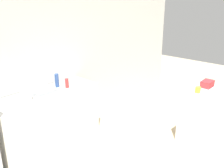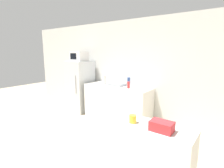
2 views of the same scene
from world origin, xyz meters
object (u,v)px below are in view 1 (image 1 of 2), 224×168
(bottle_tall, at_px, (57,80))
(basket, at_px, (207,84))
(bottle_short, at_px, (67,83))
(jar, at_px, (198,90))
(paper_towel_roll, at_px, (27,93))

(bottle_tall, bearing_deg, basket, -50.49)
(bottle_tall, xyz_separation_m, bottle_short, (0.09, -0.16, -0.04))
(bottle_short, bearing_deg, jar, -56.96)
(bottle_tall, relative_size, jar, 2.48)
(bottle_short, distance_m, basket, 2.40)
(basket, xyz_separation_m, paper_towel_roll, (-2.31, 1.82, 0.04))
(jar, bearing_deg, basket, -0.92)
(basket, relative_size, paper_towel_roll, 0.93)
(paper_towel_roll, bearing_deg, bottle_tall, 13.93)
(bottle_short, bearing_deg, bottle_tall, 119.91)
(jar, distance_m, paper_towel_roll, 2.66)
(bottle_short, height_order, basket, bottle_short)
(bottle_tall, height_order, basket, bottle_tall)
(bottle_short, relative_size, basket, 0.67)
(bottle_short, bearing_deg, paper_towel_roll, -179.47)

